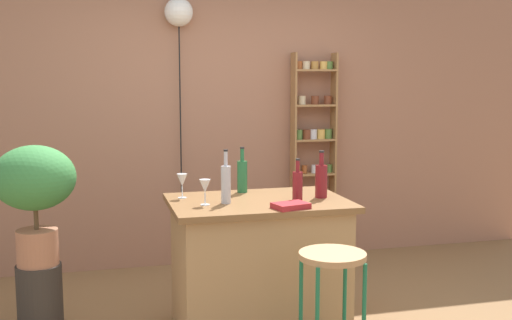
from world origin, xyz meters
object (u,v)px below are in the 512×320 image
Objects in this scene: spice_shelf at (313,155)px; bottle_soda_blue at (242,175)px; bar_stool at (332,283)px; bottle_vinegar at (321,180)px; bottle_wine_red at (298,185)px; cookbook at (291,206)px; pendant_globe_light at (179,15)px; potted_plant at (35,187)px; plant_stool at (40,297)px; wine_glass_center at (182,181)px; wine_glass_left at (205,187)px; bottle_spirits_clear at (226,183)px.

spice_shelf reaches higher than bottle_soda_blue.
bottle_vinegar is (0.20, 0.71, 0.46)m from bar_stool.
spice_shelf is 1.75m from bottle_wine_red.
bottle_vinegar is 0.43m from cookbook.
cookbook is at bearing -77.21° from pendant_globe_light.
bottle_vinegar is 2.11m from pendant_globe_light.
potted_plant is at bearing -133.62° from pendant_globe_light.
bottle_vinegar is 0.20m from bottle_wine_red.
bar_stool is 0.30× the size of pendant_globe_light.
plant_stool is at bearing 164.67° from bottle_wine_red.
bar_stool is at bearing -76.91° from pendant_globe_light.
spice_shelf is 1.99m from cookbook.
plant_stool is 1.40× the size of bottle_soda_blue.
bottle_soda_blue is at bearing 13.06° from wine_glass_center.
wine_glass_left is (1.06, -0.43, 0.03)m from potted_plant.
bottle_vinegar is (1.85, -0.38, 0.03)m from potted_plant.
spice_shelf is 1.94m from bottle_spirits_clear.
cookbook is at bearing 104.42° from bar_stool.
plant_stool is 2.58m from pendant_globe_light.
plant_stool is 1.59m from bottle_soda_blue.
potted_plant is (-1.66, 1.10, 0.43)m from bar_stool.
bottle_spirits_clear is (-0.46, 0.68, 0.48)m from bar_stool.
pendant_globe_light reaches higher than bottle_soda_blue.
bottle_vinegar is 1.93× the size of wine_glass_left.
pendant_globe_light is (-1.23, 0.03, 1.25)m from spice_shelf.
wine_glass_center is (-1.41, -1.31, 0.03)m from spice_shelf.
spice_shelf is 0.81× the size of pendant_globe_light.
wine_glass_center is 0.79m from cookbook.
bottle_vinegar is (0.47, -0.32, -0.00)m from bottle_soda_blue.
spice_shelf is at bearing 26.02° from plant_stool.
potted_plant reaches higher than cookbook.
wine_glass_left is 1.00× the size of wine_glass_center.
bottle_soda_blue is 0.49m from wine_glass_left.
bottle_spirits_clear is (-0.19, -0.35, 0.01)m from bottle_soda_blue.
bottle_soda_blue is 0.92× the size of bottle_spirits_clear.
pendant_globe_light is (1.13, 1.18, 1.25)m from potted_plant.
cookbook is at bearing -113.92° from spice_shelf.
bar_stool is 0.78m from bottle_wine_red.
pendant_globe_light reaches higher than potted_plant.
plant_stool is at bearing -153.98° from spice_shelf.
plant_stool is 2.05m from bottle_vinegar.
spice_shelf reaches higher than wine_glass_left.
bottle_vinegar is at bearing -65.12° from pendant_globe_light.
bottle_wine_red is 1.33× the size of cookbook.
spice_shelf is 2.62m from potted_plant.
bottle_vinegar is 0.66m from bottle_spirits_clear.
cookbook is at bearing -118.32° from bottle_wine_red.
bottle_soda_blue is 0.14× the size of pendant_globe_light.
potted_plant is at bearing 164.67° from bottle_wine_red.
spice_shelf is 9.10× the size of cookbook.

